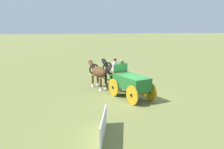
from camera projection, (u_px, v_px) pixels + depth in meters
name	position (u px, v px, depth m)	size (l,w,h in m)	color
ground_plane	(131.00, 98.00, 17.86)	(220.00, 220.00, 0.00)	olive
show_wagon	(130.00, 82.00, 17.78)	(5.81, 3.04, 2.67)	#236B2D
draft_horse_near	(98.00, 72.00, 20.49)	(2.97, 1.65, 2.17)	brown
draft_horse_off	(112.00, 71.00, 21.13)	(2.91, 1.65, 2.21)	black
sponsor_banner	(103.00, 126.00, 11.72)	(3.20, 0.06, 1.10)	silver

